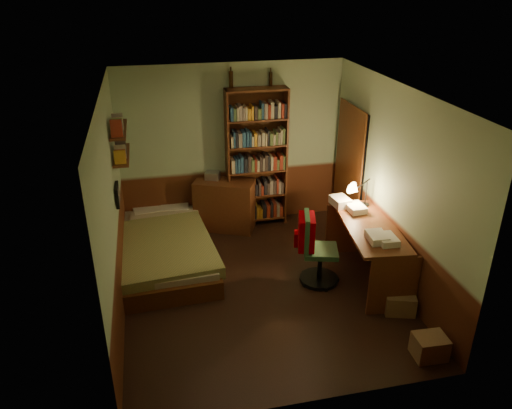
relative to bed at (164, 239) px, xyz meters
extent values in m
cube|color=black|center=(1.19, -0.97, -0.35)|extent=(3.50, 4.00, 0.02)
cube|color=silver|center=(1.19, -0.97, 2.27)|extent=(3.50, 4.00, 0.02)
cube|color=#97B18B|center=(1.19, 1.04, 0.96)|extent=(3.50, 0.02, 2.60)
cube|color=#97B18B|center=(-0.57, -0.97, 0.96)|extent=(0.02, 4.00, 2.60)
cube|color=#97B18B|center=(2.95, -0.97, 0.96)|extent=(0.02, 4.00, 2.60)
cube|color=#97B18B|center=(1.19, -2.98, 0.96)|extent=(3.50, 0.02, 2.60)
cube|color=black|center=(2.91, 0.33, 0.66)|extent=(0.06, 0.90, 2.00)
cube|color=#43200D|center=(2.88, 0.33, 0.66)|extent=(0.02, 0.98, 2.08)
cube|color=olive|center=(0.00, 0.00, 0.00)|extent=(1.33, 2.36, 0.68)
cube|color=#532914|center=(1.01, 0.79, 0.07)|extent=(1.03, 0.80, 0.82)
cube|color=#B2B2B7|center=(0.85, 0.92, 0.54)|extent=(0.27, 0.24, 0.12)
cube|color=#532914|center=(1.55, 0.88, 0.77)|extent=(0.96, 0.31, 2.23)
cylinder|color=black|center=(1.19, 0.99, 2.01)|extent=(0.08, 0.08, 0.24)
cylinder|color=black|center=(1.79, 0.99, 1.99)|extent=(0.07, 0.07, 0.21)
cube|color=#532914|center=(2.63, -1.10, 0.07)|extent=(0.82, 1.61, 0.83)
cube|color=silver|center=(2.46, -0.44, 0.54)|extent=(0.25, 0.32, 0.12)
cone|color=black|center=(2.81, -0.51, 0.83)|extent=(0.25, 0.25, 0.69)
cube|color=#325F37|center=(2.00, -1.00, 0.11)|extent=(0.55, 0.51, 0.91)
cube|color=#A90009|center=(1.95, -0.80, 0.79)|extent=(0.28, 0.41, 0.44)
cube|color=#532914|center=(-0.45, 0.13, 1.26)|extent=(0.20, 0.90, 0.03)
cube|color=#532914|center=(-0.45, 0.13, 1.61)|extent=(0.20, 0.90, 0.03)
cube|color=black|center=(-0.53, -0.37, 0.91)|extent=(0.04, 0.32, 0.26)
cube|color=olive|center=(2.70, -2.64, -0.21)|extent=(0.36, 0.29, 0.26)
cube|color=olive|center=(2.75, -1.84, -0.22)|extent=(0.43, 0.39, 0.25)
camera|label=1|loc=(-0.05, -6.36, 3.50)|focal=35.00mm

